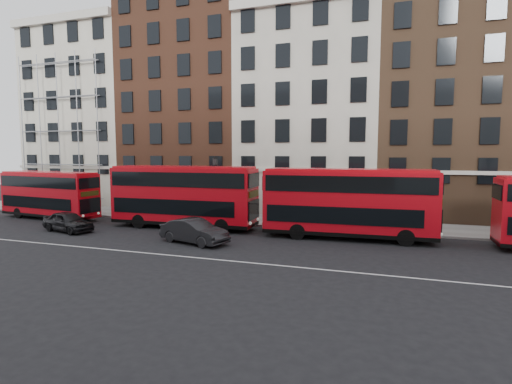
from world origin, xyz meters
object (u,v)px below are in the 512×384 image
(bus_b, at_px, (183,195))
(car_rear, at_px, (68,222))
(bus_a, at_px, (49,194))
(bus_c, at_px, (347,202))
(car_front, at_px, (194,231))

(bus_b, height_order, car_rear, bus_b)
(bus_a, relative_size, bus_c, 0.89)
(bus_c, distance_m, car_rear, 20.01)
(car_front, bearing_deg, car_rear, 103.48)
(bus_a, xyz_separation_m, car_rear, (5.87, -4.03, -1.47))
(bus_c, xyz_separation_m, car_rear, (-19.52, -4.03, -1.78))
(bus_a, distance_m, bus_c, 25.39)
(bus_a, relative_size, car_front, 2.12)
(bus_c, relative_size, car_front, 2.40)
(bus_c, height_order, car_rear, bus_c)
(bus_a, xyz_separation_m, car_front, (16.35, -4.47, -1.42))
(bus_b, distance_m, car_rear, 8.49)
(bus_c, height_order, car_front, bus_c)
(bus_b, xyz_separation_m, bus_c, (12.27, -0.00, -0.03))
(bus_c, bearing_deg, bus_b, 177.55)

